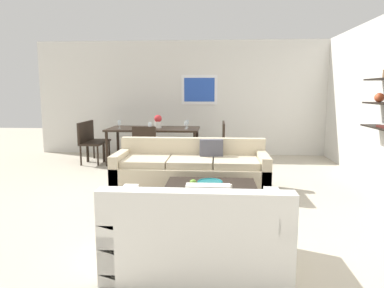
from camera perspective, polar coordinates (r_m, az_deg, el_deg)
name	(u,v)px	position (r m, az deg, el deg)	size (l,w,h in m)	color
ground_plane	(185,197)	(5.20, -1.12, -8.52)	(18.00, 18.00, 0.00)	#BCB29E
back_wall_unit	(211,98)	(8.48, 3.06, 7.41)	(8.40, 0.09, 2.70)	silver
sofa_beige	(191,172)	(5.44, -0.10, -4.55)	(2.31, 0.90, 0.78)	beige
loveseat_white	(198,234)	(3.19, 0.92, -14.32)	(1.53, 0.90, 0.78)	white
coffee_table	(210,202)	(4.35, 3.01, -9.38)	(1.12, 0.95, 0.38)	black
decorative_bowl	(210,184)	(4.29, 2.93, -6.43)	(0.31, 0.31, 0.07)	#19666B
candle_jar	(228,187)	(4.16, 5.91, -7.01)	(0.09, 0.09, 0.07)	silver
apple_on_coffee_table	(193,183)	(4.30, 0.18, -6.32)	(0.09, 0.09, 0.09)	#669E2D
dining_table	(154,131)	(7.51, -6.22, 2.08)	(1.92, 0.93, 0.75)	black
dining_chair_right_near	(218,142)	(7.20, 4.24, 0.40)	(0.44, 0.44, 0.88)	black
dining_chair_right_far	(218,139)	(7.62, 4.23, 0.85)	(0.44, 0.44, 0.88)	black
dining_chair_left_far	(95,138)	(8.09, -15.49, 1.01)	(0.44, 0.44, 0.88)	black
dining_chair_foot	(146,146)	(6.69, -7.53, -0.29)	(0.44, 0.44, 0.88)	black
dining_chair_left_near	(88,140)	(7.70, -16.53, 0.60)	(0.44, 0.44, 0.88)	black
wine_glass_right_near	(186,124)	(7.28, -0.95, 3.32)	(0.08, 0.08, 0.15)	silver
wine_glass_right_far	(187,122)	(7.51, -0.80, 3.53)	(0.07, 0.07, 0.16)	silver
wine_glass_foot	(150,125)	(7.10, -6.83, 3.12)	(0.06, 0.06, 0.16)	silver
wine_glass_left_near	(119,123)	(7.54, -11.67, 3.38)	(0.07, 0.07, 0.17)	silver
centerpiece_vase	(158,121)	(7.48, -5.52, 3.70)	(0.16, 0.16, 0.28)	silver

